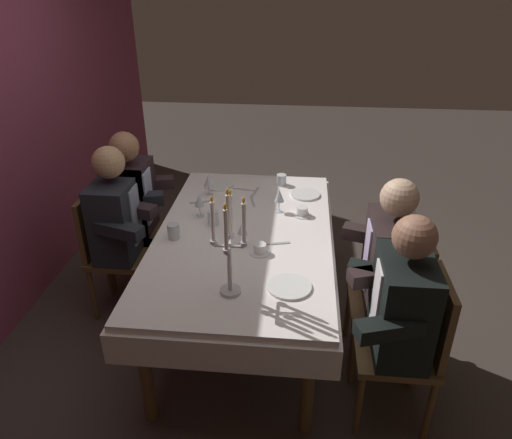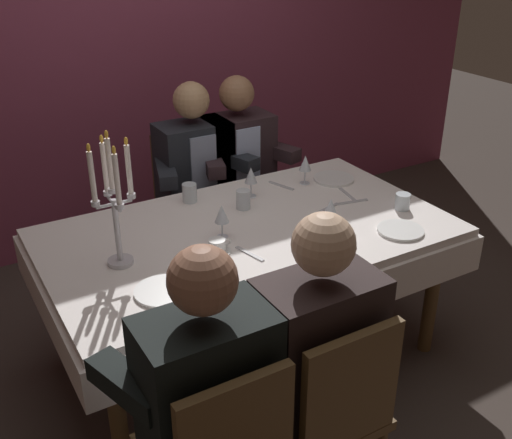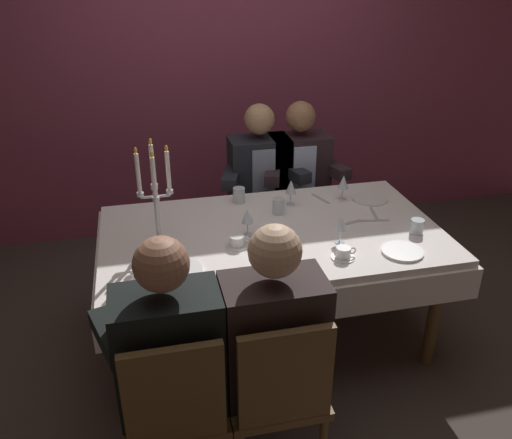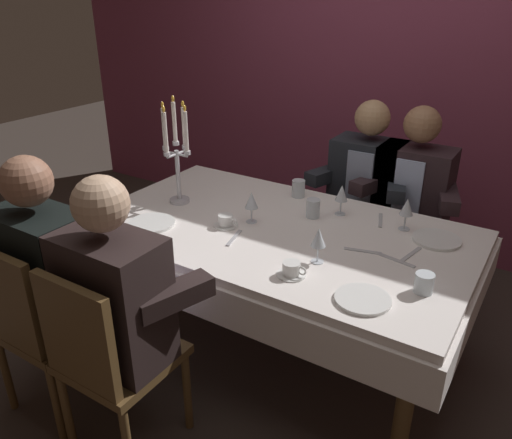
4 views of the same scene
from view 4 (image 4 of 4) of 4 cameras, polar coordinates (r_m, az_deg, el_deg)
ground_plane at (r=2.92m, az=2.13°, el=-14.11°), size 12.00×12.00×0.00m
back_wall at (r=3.84m, az=15.69°, el=16.69°), size 6.00×0.12×2.70m
dining_table at (r=2.58m, az=2.35°, el=-3.30°), size 1.94×1.14×0.74m
candelabra at (r=2.76m, az=-9.00°, el=7.38°), size 0.19×0.19×0.59m
dinner_plate_0 at (r=2.61m, az=-11.73°, el=-0.41°), size 0.24×0.24×0.01m
dinner_plate_1 at (r=2.54m, az=19.79°, el=-2.14°), size 0.23×0.23×0.01m
dinner_plate_2 at (r=2.00m, az=12.00°, el=-8.82°), size 0.22×0.22×0.01m
wine_glass_0 at (r=2.56m, az=16.71°, el=1.25°), size 0.07×0.07×0.16m
wine_glass_1 at (r=2.18m, az=7.10°, el=-2.16°), size 0.07×0.07×0.16m
wine_glass_2 at (r=2.53m, az=-0.52°, el=2.11°), size 0.07×0.07×0.16m
wine_glass_3 at (r=2.66m, az=9.67°, el=2.86°), size 0.07×0.07×0.16m
water_tumbler_0 at (r=2.09m, az=18.51°, el=-6.85°), size 0.08×0.08×0.08m
water_tumbler_1 at (r=2.64m, az=6.48°, el=1.28°), size 0.07×0.07×0.10m
water_tumbler_2 at (r=2.89m, az=4.83°, el=3.53°), size 0.07×0.07×0.10m
coffee_cup_0 at (r=2.11m, az=4.06°, el=-5.69°), size 0.13×0.12×0.06m
coffee_cup_1 at (r=2.53m, az=-3.43°, el=-0.20°), size 0.13×0.12×0.06m
spoon_0 at (r=2.67m, az=13.93°, el=-0.08°), size 0.07×0.17×0.01m
fork_1 at (r=2.37m, az=17.17°, el=-3.77°), size 0.05×0.17×0.01m
spoon_2 at (r=2.41m, az=-2.51°, el=-2.09°), size 0.06×0.17×0.01m
fork_3 at (r=2.35m, az=11.98°, el=-3.50°), size 0.17×0.06×0.01m
fork_4 at (r=2.30m, az=15.69°, el=-4.49°), size 0.17×0.05×0.01m
seated_diner_0 at (r=2.35m, az=-23.01°, el=-5.19°), size 0.63×0.48×1.24m
seated_diner_1 at (r=2.05m, az=-15.93°, el=-8.65°), size 0.63×0.48×1.24m
seated_diner_2 at (r=3.22m, az=12.42°, el=4.27°), size 0.63×0.48×1.24m
seated_diner_3 at (r=3.14m, az=17.40°, el=3.17°), size 0.63×0.48×1.24m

